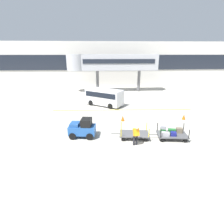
% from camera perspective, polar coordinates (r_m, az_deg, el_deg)
% --- Properties ---
extents(ground_plane, '(120.00, 120.00, 0.00)m').
position_cam_1_polar(ground_plane, '(13.47, 8.45, -11.19)').
color(ground_plane, '#B2ADA0').
extents(apron_lead_line, '(16.59, 0.91, 0.01)m').
position_cam_1_polar(apron_lead_line, '(21.75, 3.24, 0.65)').
color(apron_lead_line, yellow).
rests_on(apron_lead_line, ground_plane).
extents(terminal_building, '(60.84, 2.51, 8.57)m').
position_cam_1_polar(terminal_building, '(37.59, 0.45, 14.79)').
color(terminal_building, silver).
rests_on(terminal_building, ground_plane).
extents(jet_bridge, '(15.19, 3.00, 6.28)m').
position_cam_1_polar(jet_bridge, '(31.51, -1.05, 15.27)').
color(jet_bridge, '#B7B7BC').
rests_on(jet_bridge, ground_plane).
extents(baggage_tug, '(2.21, 1.44, 1.58)m').
position_cam_1_polar(baggage_tug, '(14.85, -9.24, -5.08)').
color(baggage_tug, '#2659A5').
rests_on(baggage_tug, ground_plane).
extents(baggage_cart_lead, '(3.06, 1.65, 1.10)m').
position_cam_1_polar(baggage_cart_lead, '(14.75, 6.97, -6.88)').
color(baggage_cart_lead, '#4C4C4F').
rests_on(baggage_cart_lead, ground_plane).
extents(baggage_cart_middle, '(3.06, 1.65, 1.10)m').
position_cam_1_polar(baggage_cart_middle, '(15.23, 18.06, -6.32)').
color(baggage_cart_middle, '#4C4C4F').
rests_on(baggage_cart_middle, ground_plane).
extents(baggage_handler, '(0.47, 0.48, 1.56)m').
position_cam_1_polar(baggage_handler, '(13.43, 7.53, -7.08)').
color(baggage_handler, black).
rests_on(baggage_handler, ground_plane).
extents(shuttle_van, '(5.02, 4.31, 2.10)m').
position_cam_1_polar(shuttle_van, '(23.34, -2.48, 5.02)').
color(shuttle_van, silver).
rests_on(shuttle_van, ground_plane).
extents(safety_cone_near, '(0.36, 0.36, 0.55)m').
position_cam_1_polar(safety_cone_near, '(18.25, 3.40, -1.97)').
color(safety_cone_near, '#EA590F').
rests_on(safety_cone_near, ground_plane).
extents(safety_cone_far, '(0.36, 0.36, 0.55)m').
position_cam_1_polar(safety_cone_far, '(20.01, 21.66, -1.43)').
color(safety_cone_far, '#EA590F').
rests_on(safety_cone_far, ground_plane).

